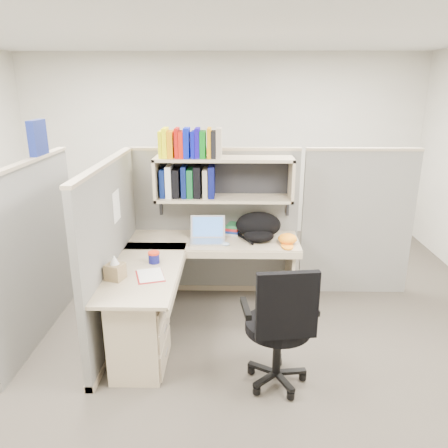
{
  "coord_description": "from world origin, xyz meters",
  "views": [
    {
      "loc": [
        0.19,
        -3.66,
        2.27
      ],
      "look_at": [
        0.11,
        0.25,
        1.0
      ],
      "focal_mm": 35.0,
      "sensor_mm": 36.0,
      "label": 1
    }
  ],
  "objects_px": {
    "snack_canister": "(154,257)",
    "task_chair": "(279,345)",
    "laptop": "(208,230)",
    "backpack": "(259,227)",
    "desk": "(163,304)"
  },
  "relations": [
    {
      "from": "snack_canister",
      "to": "task_chair",
      "type": "bearing_deg",
      "value": -34.74
    },
    {
      "from": "laptop",
      "to": "task_chair",
      "type": "distance_m",
      "value": 1.49
    },
    {
      "from": "backpack",
      "to": "desk",
      "type": "bearing_deg",
      "value": -144.33
    },
    {
      "from": "backpack",
      "to": "snack_canister",
      "type": "bearing_deg",
      "value": -156.27
    },
    {
      "from": "laptop",
      "to": "task_chair",
      "type": "bearing_deg",
      "value": -66.12
    },
    {
      "from": "desk",
      "to": "task_chair",
      "type": "distance_m",
      "value": 1.08
    },
    {
      "from": "desk",
      "to": "backpack",
      "type": "relative_size",
      "value": 3.75
    },
    {
      "from": "backpack",
      "to": "task_chair",
      "type": "height_order",
      "value": "task_chair"
    },
    {
      "from": "desk",
      "to": "task_chair",
      "type": "bearing_deg",
      "value": -27.51
    },
    {
      "from": "laptop",
      "to": "task_chair",
      "type": "xyz_separation_m",
      "value": [
        0.61,
        -1.27,
        -0.48
      ]
    },
    {
      "from": "desk",
      "to": "laptop",
      "type": "relative_size",
      "value": 4.92
    },
    {
      "from": "task_chair",
      "to": "laptop",
      "type": "bearing_deg",
      "value": 115.51
    },
    {
      "from": "desk",
      "to": "snack_canister",
      "type": "height_order",
      "value": "snack_canister"
    },
    {
      "from": "task_chair",
      "to": "snack_canister",
      "type": "bearing_deg",
      "value": 145.26
    },
    {
      "from": "laptop",
      "to": "backpack",
      "type": "distance_m",
      "value": 0.53
    }
  ]
}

